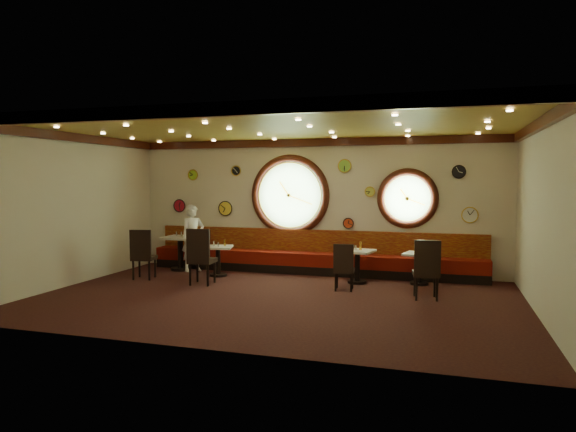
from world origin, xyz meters
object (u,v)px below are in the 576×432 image
at_px(condiment_d_pepper, 420,251).
at_px(condiment_a_salt, 177,234).
at_px(condiment_a_pepper, 181,234).
at_px(chair_a, 142,251).
at_px(chair_b, 200,253).
at_px(condiment_d_salt, 418,250).
at_px(waiter, 193,238).
at_px(condiment_c_salt, 354,247).
at_px(table_a, 180,249).
at_px(condiment_d_bottle, 424,250).
at_px(table_d, 419,265).
at_px(condiment_c_pepper, 356,248).
at_px(condiment_a_bottle, 186,233).
at_px(condiment_b_pepper, 218,244).
at_px(condiment_b_bottle, 225,243).
at_px(chair_c, 344,264).
at_px(condiment_b_salt, 214,243).
at_px(table_b, 218,257).
at_px(table_c, 357,262).
at_px(chair_d, 427,266).
at_px(condiment_c_bottle, 361,246).

bearing_deg(condiment_d_pepper, condiment_a_salt, 178.12).
bearing_deg(condiment_a_pepper, chair_a, -99.63).
xyz_separation_m(chair_b, condiment_d_salt, (4.39, 1.51, 0.04)).
distance_m(condiment_d_pepper, waiter, 5.36).
xyz_separation_m(chair_a, condiment_c_salt, (4.56, 1.03, 0.12)).
relative_size(table_a, condiment_d_bottle, 5.96).
relative_size(table_d, condiment_d_salt, 7.04).
relative_size(chair_b, condiment_d_bottle, 5.32).
bearing_deg(chair_b, condiment_c_pepper, 16.54).
xyz_separation_m(chair_b, condiment_c_pepper, (3.10, 1.17, 0.08)).
xyz_separation_m(table_d, condiment_c_salt, (-1.37, -0.21, 0.34)).
bearing_deg(condiment_a_pepper, waiter, -10.32).
bearing_deg(condiment_a_bottle, condiment_b_pepper, -27.44).
xyz_separation_m(chair_b, condiment_a_salt, (-1.44, 1.59, 0.20)).
bearing_deg(chair_a, condiment_c_salt, 0.92).
bearing_deg(condiment_b_bottle, condiment_a_salt, 162.95).
height_order(condiment_a_salt, waiter, waiter).
distance_m(chair_c, condiment_b_salt, 3.29).
relative_size(condiment_b_pepper, waiter, 0.06).
height_order(table_a, chair_a, chair_a).
height_order(table_b, condiment_a_pepper, condiment_a_pepper).
xyz_separation_m(condiment_d_salt, condiment_b_bottle, (-4.33, -0.38, 0.04)).
height_order(table_c, condiment_b_pepper, condiment_b_pepper).
distance_m(chair_d, condiment_a_bottle, 6.02).
xyz_separation_m(condiment_c_pepper, condiment_c_bottle, (0.10, 0.04, 0.04)).
distance_m(condiment_c_pepper, condiment_d_bottle, 1.44).
bearing_deg(table_d, condiment_d_bottle, 17.49).
xyz_separation_m(condiment_d_salt, condiment_a_pepper, (-5.67, 0.03, 0.17)).
distance_m(condiment_b_salt, condiment_d_salt, 4.60).
bearing_deg(condiment_c_pepper, condiment_c_bottle, 21.89).
height_order(condiment_a_salt, condiment_a_pepper, condiment_a_pepper).
xyz_separation_m(chair_a, chair_d, (6.12, -0.18, 0.00)).
xyz_separation_m(chair_a, chair_c, (4.51, 0.15, -0.10)).
height_order(table_c, chair_d, chair_d).
xyz_separation_m(condiment_d_salt, waiter, (-5.32, -0.04, 0.09)).
xyz_separation_m(condiment_d_salt, condiment_c_pepper, (-1.29, -0.34, 0.04)).
height_order(chair_a, chair_b, chair_b).
relative_size(condiment_b_salt, waiter, 0.07).
height_order(chair_d, condiment_d_salt, chair_d).
xyz_separation_m(chair_b, chair_d, (4.61, -0.00, -0.04)).
xyz_separation_m(chair_b, condiment_a_pepper, (-1.28, 1.54, 0.20)).
height_order(condiment_a_bottle, condiment_c_bottle, condiment_a_bottle).
bearing_deg(condiment_a_salt, table_b, -21.46).
xyz_separation_m(table_b, condiment_d_pepper, (4.50, 0.34, 0.28)).
height_order(chair_d, condiment_a_pepper, chair_d).
height_order(condiment_d_salt, waiter, waiter).
bearing_deg(condiment_a_bottle, condiment_c_pepper, -5.55).
xyz_separation_m(table_c, condiment_b_bottle, (-3.07, -0.05, 0.32)).
xyz_separation_m(table_c, chair_d, (1.48, -1.18, 0.19)).
xyz_separation_m(table_a, chair_c, (4.30, -1.18, 0.02)).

